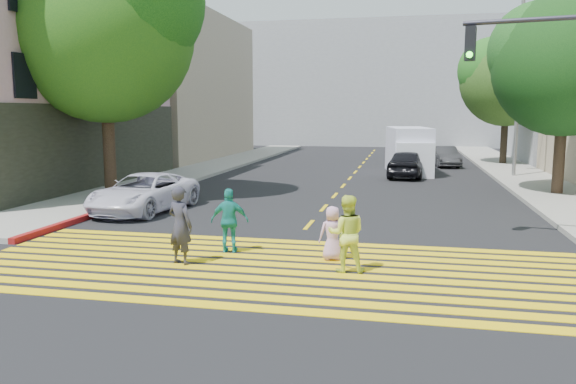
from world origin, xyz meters
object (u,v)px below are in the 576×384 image
(pedestrian_extra, at_px, (230,221))
(white_sedan, at_px, (144,193))
(dark_car_parked, at_px, (445,156))
(tree_right_near, at_px, (568,57))
(pedestrian_child, at_px, (332,233))
(white_van, at_px, (409,152))
(tree_left, at_px, (106,22))
(dark_car_near, at_px, (408,163))
(tree_right_far, at_px, (509,75))
(pedestrian_woman, at_px, (347,234))
(silver_car, at_px, (415,148))
(pedestrian_man, at_px, (180,225))

(pedestrian_extra, distance_m, white_sedan, 6.47)
(dark_car_parked, bearing_deg, tree_right_near, -81.76)
(pedestrian_child, distance_m, white_van, 18.81)
(tree_left, height_order, dark_car_near, tree_left)
(tree_left, bearing_deg, dark_car_near, 38.99)
(tree_right_far, xyz_separation_m, white_sedan, (-14.48, -19.85, -4.93))
(dark_car_parked, relative_size, white_van, 0.68)
(tree_left, distance_m, pedestrian_extra, 11.95)
(pedestrian_woman, height_order, pedestrian_extra, pedestrian_woman)
(tree_right_near, relative_size, silver_car, 1.68)
(pedestrian_woman, height_order, white_van, white_van)
(pedestrian_child, bearing_deg, dark_car_parked, -121.26)
(pedestrian_child, bearing_deg, pedestrian_extra, -26.67)
(silver_car, bearing_deg, pedestrian_man, 78.49)
(tree_left, bearing_deg, white_sedan, -46.27)
(pedestrian_child, bearing_deg, tree_right_near, -145.25)
(tree_right_near, xyz_separation_m, dark_car_parked, (-3.64, 11.87, -4.77))
(white_sedan, relative_size, dark_car_near, 1.07)
(pedestrian_woman, xyz_separation_m, dark_car_parked, (3.44, 24.08, -0.19))
(pedestrian_child, bearing_deg, white_sedan, -56.85)
(tree_right_far, distance_m, silver_car, 8.82)
(pedestrian_extra, height_order, dark_car_parked, pedestrian_extra)
(white_sedan, distance_m, dark_car_parked, 21.30)
(silver_car, distance_m, dark_car_parked, 6.74)
(white_sedan, bearing_deg, tree_right_far, 59.68)
(pedestrian_extra, xyz_separation_m, silver_car, (4.65, 29.55, -0.08))
(tree_left, distance_m, white_sedan, 7.20)
(white_van, bearing_deg, silver_car, 79.62)
(dark_car_parked, distance_m, white_van, 5.02)
(pedestrian_man, bearing_deg, white_van, -83.10)
(tree_right_near, relative_size, tree_right_far, 0.96)
(tree_left, relative_size, pedestrian_child, 8.05)
(pedestrian_child, height_order, silver_car, silver_car)
(pedestrian_man, height_order, silver_car, pedestrian_man)
(pedestrian_child, relative_size, white_van, 0.23)
(tree_right_near, height_order, dark_car_near, tree_right_near)
(pedestrian_man, xyz_separation_m, pedestrian_woman, (3.60, 0.16, -0.05))
(dark_car_parked, xyz_separation_m, white_van, (-2.16, -4.50, 0.56))
(dark_car_near, bearing_deg, white_van, -84.02)
(silver_car, bearing_deg, pedestrian_child, 84.21)
(pedestrian_child, relative_size, silver_car, 0.26)
(tree_left, relative_size, pedestrian_extra, 6.48)
(pedestrian_woman, distance_m, dark_car_near, 17.75)
(tree_left, xyz_separation_m, silver_car, (11.85, 22.05, -5.98))
(tree_right_far, relative_size, dark_car_near, 1.94)
(pedestrian_child, bearing_deg, silver_car, -116.05)
(pedestrian_woman, relative_size, dark_car_near, 0.38)
(pedestrian_extra, height_order, white_sedan, pedestrian_extra)
(tree_left, height_order, dark_car_parked, tree_left)
(silver_car, distance_m, white_van, 11.05)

